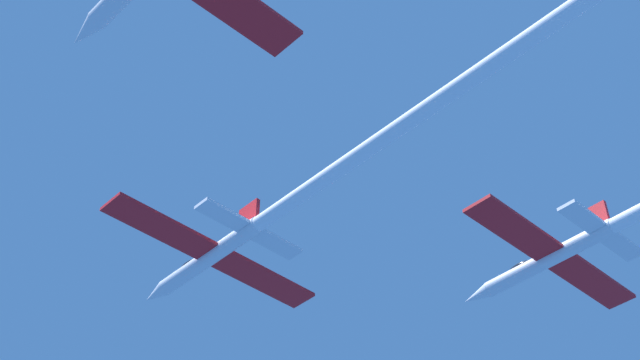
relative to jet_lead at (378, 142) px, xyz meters
The scene contains 1 object.
jet_lead is the anchor object (origin of this frame).
Camera 1 is at (-34.41, -48.98, -42.59)m, focal length 51.96 mm.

